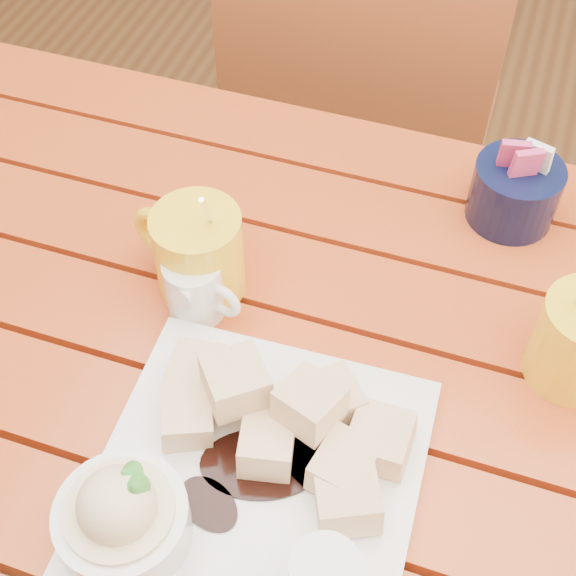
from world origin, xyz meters
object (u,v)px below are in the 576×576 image
(chair_far, at_px, (360,132))
(coffee_mug_left, at_px, (197,251))
(table, at_px, (273,407))
(dessert_plate, at_px, (231,481))

(chair_far, bearing_deg, coffee_mug_left, 85.67)
(table, distance_m, coffee_mug_left, 0.20)
(table, bearing_deg, chair_far, 95.87)
(dessert_plate, relative_size, coffee_mug_left, 1.88)
(dessert_plate, xyz_separation_m, coffee_mug_left, (-0.13, 0.22, 0.02))
(table, relative_size, dessert_plate, 4.00)
(chair_far, bearing_deg, dessert_plate, 95.45)
(dessert_plate, xyz_separation_m, chair_far, (-0.09, 0.82, -0.28))
(table, distance_m, chair_far, 0.67)
(coffee_mug_left, height_order, chair_far, coffee_mug_left)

